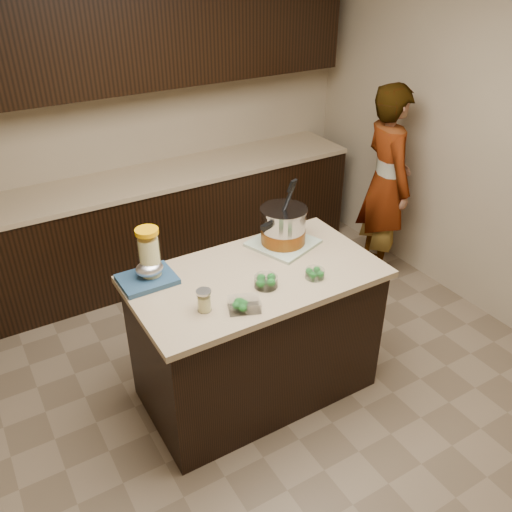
# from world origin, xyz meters

# --- Properties ---
(ground_plane) EXTENTS (4.00, 4.00, 0.00)m
(ground_plane) POSITION_xyz_m (0.00, 0.00, 0.00)
(ground_plane) COLOR brown
(ground_plane) RESTS_ON ground
(room_shell) EXTENTS (4.04, 4.04, 2.72)m
(room_shell) POSITION_xyz_m (0.00, 0.00, 1.71)
(room_shell) COLOR tan
(room_shell) RESTS_ON ground
(back_cabinets) EXTENTS (3.60, 0.63, 2.33)m
(back_cabinets) POSITION_xyz_m (0.00, 1.74, 0.94)
(back_cabinets) COLOR black
(back_cabinets) RESTS_ON ground
(island) EXTENTS (1.46, 0.81, 0.90)m
(island) POSITION_xyz_m (0.00, 0.00, 0.45)
(island) COLOR black
(island) RESTS_ON ground
(dish_towel) EXTENTS (0.46, 0.46, 0.02)m
(dish_towel) POSITION_xyz_m (0.32, 0.21, 0.91)
(dish_towel) COLOR #587951
(dish_towel) RESTS_ON island
(stock_pot) EXTENTS (0.40, 0.38, 0.42)m
(stock_pot) POSITION_xyz_m (0.32, 0.21, 1.02)
(stock_pot) COLOR #B7B7BC
(stock_pot) RESTS_ON dish_towel
(lemonade_pitcher) EXTENTS (0.14, 0.14, 0.31)m
(lemonade_pitcher) POSITION_xyz_m (-0.54, 0.26, 1.05)
(lemonade_pitcher) COLOR #CFC77E
(lemonade_pitcher) RESTS_ON island
(mason_jar) EXTENTS (0.10, 0.10, 0.13)m
(mason_jar) POSITION_xyz_m (-0.41, -0.16, 0.96)
(mason_jar) COLOR #CFC77E
(mason_jar) RESTS_ON island
(broccoli_tub_left) EXTENTS (0.15, 0.15, 0.06)m
(broccoli_tub_left) POSITION_xyz_m (-0.02, -0.14, 0.93)
(broccoli_tub_left) COLOR silver
(broccoli_tub_left) RESTS_ON island
(broccoli_tub_right) EXTENTS (0.14, 0.14, 0.05)m
(broccoli_tub_right) POSITION_xyz_m (0.27, -0.21, 0.92)
(broccoli_tub_right) COLOR silver
(broccoli_tub_right) RESTS_ON island
(broccoli_tub_rect) EXTENTS (0.20, 0.17, 0.06)m
(broccoli_tub_rect) POSITION_xyz_m (-0.23, -0.26, 0.93)
(broccoli_tub_rect) COLOR silver
(broccoli_tub_rect) RESTS_ON island
(blue_tray) EXTENTS (0.31, 0.25, 0.12)m
(blue_tray) POSITION_xyz_m (-0.56, 0.24, 0.94)
(blue_tray) COLOR navy
(blue_tray) RESTS_ON island
(person) EXTENTS (0.54, 0.68, 1.64)m
(person) POSITION_xyz_m (1.69, 0.74, 0.82)
(person) COLOR gray
(person) RESTS_ON ground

